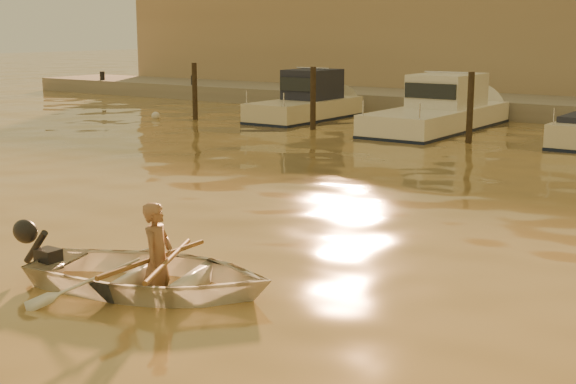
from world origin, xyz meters
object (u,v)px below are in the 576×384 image
Objects in this scene: person at (158,259)px; moored_boat_1 at (305,102)px; dinghy at (151,274)px; moored_boat_2 at (438,110)px.

moored_boat_1 is (-8.98, 16.88, 0.21)m from person.
moored_boat_1 is at bearing 11.16° from dinghy.
moored_boat_1 is (-8.89, 16.91, 0.42)m from dinghy.
dinghy is 17.33m from moored_boat_2.
person is at bearing -90.00° from dinghy.
moored_boat_1 and moored_boat_2 have the same top height.
moored_boat_2 is at bearing -3.64° from person.
person is 0.25× the size of moored_boat_1.
moored_boat_1 reaches higher than person.
dinghy is 0.23m from person.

